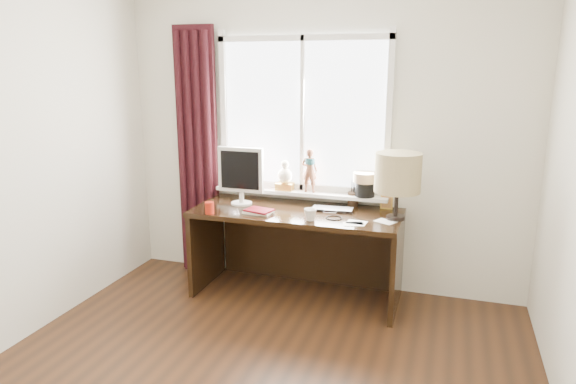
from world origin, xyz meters
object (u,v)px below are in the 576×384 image
(desk, at_px, (300,235))
(table_lamp, at_px, (398,173))
(laptop, at_px, (333,209))
(mug, at_px, (310,214))
(monitor, at_px, (241,172))
(red_cup, at_px, (210,208))

(desk, xyz_separation_m, table_lamp, (0.80, -0.10, 0.61))
(laptop, relative_size, mug, 3.38)
(mug, relative_size, desk, 0.06)
(laptop, distance_m, mug, 0.34)
(desk, distance_m, table_lamp, 1.01)
(laptop, relative_size, desk, 0.20)
(mug, height_order, monitor, monitor)
(laptop, height_order, desk, laptop)
(mug, distance_m, table_lamp, 0.73)
(table_lamp, bearing_deg, red_cup, -168.55)
(mug, xyz_separation_m, monitor, (-0.69, 0.28, 0.23))
(monitor, bearing_deg, desk, 4.96)
(laptop, height_order, monitor, monitor)
(red_cup, bearing_deg, desk, 31.55)
(table_lamp, bearing_deg, monitor, 177.54)
(mug, height_order, red_cup, mug)
(mug, xyz_separation_m, red_cup, (-0.82, -0.07, -0.00))
(red_cup, height_order, desk, red_cup)
(table_lamp, bearing_deg, mug, -160.17)
(red_cup, relative_size, monitor, 0.19)
(desk, relative_size, table_lamp, 3.27)
(desk, bearing_deg, monitor, -175.04)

